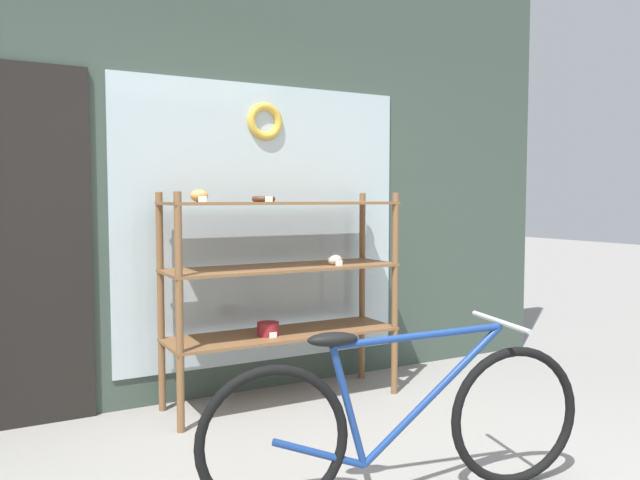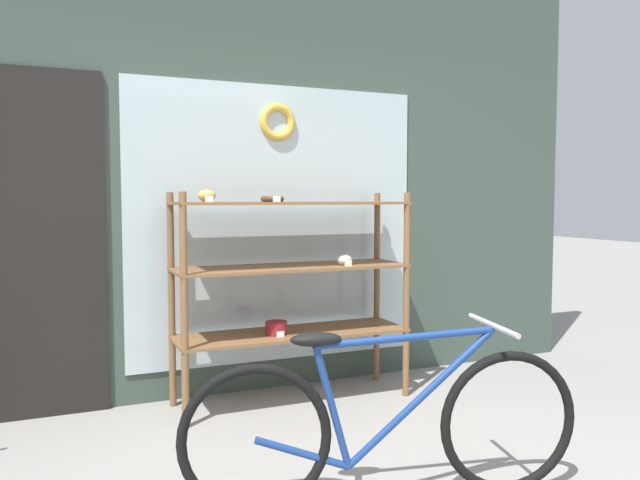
{
  "view_description": "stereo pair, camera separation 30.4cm",
  "coord_description": "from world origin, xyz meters",
  "views": [
    {
      "loc": [
        -1.51,
        -1.74,
        1.33
      ],
      "look_at": [
        0.09,
        1.21,
        1.1
      ],
      "focal_mm": 35.0,
      "sensor_mm": 36.0,
      "label": 1
    },
    {
      "loc": [
        -1.24,
        -1.87,
        1.33
      ],
      "look_at": [
        0.09,
        1.21,
        1.1
      ],
      "focal_mm": 35.0,
      "sensor_mm": 36.0,
      "label": 2
    }
  ],
  "objects": [
    {
      "name": "bicycle",
      "position": [
        0.07,
        0.43,
        0.35
      ],
      "size": [
        1.75,
        0.55,
        0.78
      ],
      "rotation": [
        0.0,
        0.0,
        -0.22
      ],
      "color": "black",
      "rests_on": "ground_plane"
    },
    {
      "name": "display_case",
      "position": [
        0.18,
        1.88,
        0.84
      ],
      "size": [
        1.52,
        0.46,
        1.38
      ],
      "color": "brown",
      "rests_on": "ground_plane"
    },
    {
      "name": "storefront_facade",
      "position": [
        -0.03,
        2.25,
        1.82
      ],
      "size": [
        5.4,
        0.13,
        3.74
      ],
      "color": "#3D4C42",
      "rests_on": "ground_plane"
    }
  ]
}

